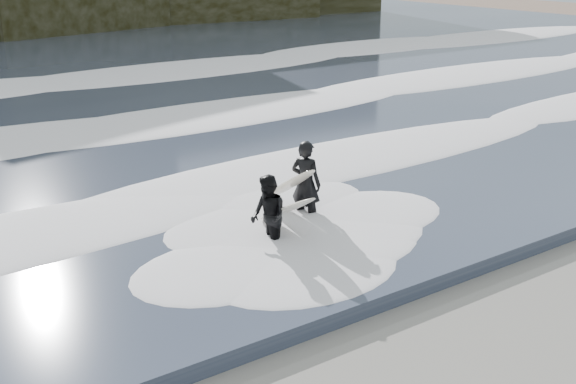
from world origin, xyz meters
TOP-DOWN VIEW (x-y plane):
  - foam_near at (0.00, 9.00)m, footprint 60.00×3.20m
  - foam_mid at (0.00, 16.00)m, footprint 60.00×4.00m
  - foam_far at (0.00, 25.00)m, footprint 60.00×4.80m
  - surfer_left at (1.26, 6.77)m, footprint 1.05×1.80m
  - surfer_right at (-0.12, 5.91)m, footprint 1.11×1.83m

SIDE VIEW (x-z plane):
  - foam_near at x=0.00m, z-range 0.30..0.50m
  - foam_mid at x=0.00m, z-range 0.30..0.54m
  - foam_far at x=0.00m, z-range 0.30..0.60m
  - surfer_right at x=-0.12m, z-range 0.01..1.58m
  - surfer_left at x=1.26m, z-range 0.01..1.83m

